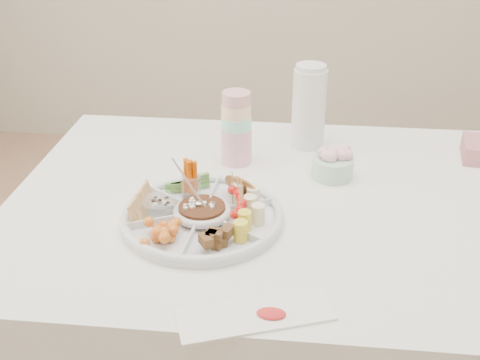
# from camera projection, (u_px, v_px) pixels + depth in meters

# --- Properties ---
(dining_table) EXTENTS (1.52, 1.02, 0.76)m
(dining_table) POSITION_uv_depth(u_px,v_px,m) (299.00, 316.00, 1.71)
(dining_table) COLOR white
(dining_table) RESTS_ON floor
(party_tray) EXTENTS (0.50, 0.50, 0.04)m
(party_tray) POSITION_uv_depth(u_px,v_px,m) (202.00, 214.00, 1.43)
(party_tray) COLOR silver
(party_tray) RESTS_ON dining_table
(bean_dip) EXTENTS (0.15, 0.15, 0.04)m
(bean_dip) POSITION_uv_depth(u_px,v_px,m) (202.00, 211.00, 1.43)
(bean_dip) COLOR #311D0E
(bean_dip) RESTS_ON party_tray
(tortillas) EXTENTS (0.13, 0.13, 0.06)m
(tortillas) POSITION_uv_depth(u_px,v_px,m) (238.00, 187.00, 1.50)
(tortillas) COLOR #A5683B
(tortillas) RESTS_ON party_tray
(carrot_cucumber) EXTENTS (0.13, 0.13, 0.09)m
(carrot_cucumber) POSITION_uv_depth(u_px,v_px,m) (188.00, 175.00, 1.52)
(carrot_cucumber) COLOR #D04E00
(carrot_cucumber) RESTS_ON party_tray
(pita_raisins) EXTENTS (0.16, 0.16, 0.07)m
(pita_raisins) POSITION_uv_depth(u_px,v_px,m) (149.00, 201.00, 1.44)
(pita_raisins) COLOR tan
(pita_raisins) RESTS_ON party_tray
(cherries) EXTENTS (0.15, 0.15, 0.04)m
(cherries) POSITION_uv_depth(u_px,v_px,m) (161.00, 232.00, 1.34)
(cherries) COLOR orange
(cherries) RESTS_ON party_tray
(granola_chunks) EXTENTS (0.13, 0.13, 0.04)m
(granola_chunks) POSITION_uv_depth(u_px,v_px,m) (218.00, 238.00, 1.31)
(granola_chunks) COLOR #401F0E
(granola_chunks) RESTS_ON party_tray
(banana_tomato) EXTENTS (0.14, 0.14, 0.09)m
(banana_tomato) POSITION_uv_depth(u_px,v_px,m) (256.00, 206.00, 1.39)
(banana_tomato) COLOR #E3C857
(banana_tomato) RESTS_ON party_tray
(cup_stack) EXTENTS (0.09, 0.09, 0.24)m
(cup_stack) POSITION_uv_depth(u_px,v_px,m) (236.00, 123.00, 1.67)
(cup_stack) COLOR white
(cup_stack) RESTS_ON dining_table
(thermos) EXTENTS (0.12, 0.12, 0.26)m
(thermos) POSITION_uv_depth(u_px,v_px,m) (309.00, 106.00, 1.77)
(thermos) COLOR white
(thermos) RESTS_ON dining_table
(flower_bowl) EXTENTS (0.13, 0.13, 0.08)m
(flower_bowl) POSITION_uv_depth(u_px,v_px,m) (333.00, 163.00, 1.63)
(flower_bowl) COLOR #A7D5B9
(flower_bowl) RESTS_ON dining_table
(placemat) EXTENTS (0.31, 0.20, 0.01)m
(placemat) POSITION_uv_depth(u_px,v_px,m) (255.00, 315.00, 1.14)
(placemat) COLOR white
(placemat) RESTS_ON dining_table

